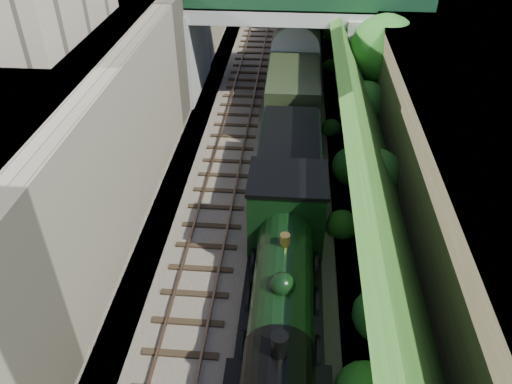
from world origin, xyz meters
TOP-DOWN VIEW (x-y plane):
  - trackbed at (0.00, 20.00)m, footprint 10.00×90.00m
  - retaining_wall at (-5.50, 20.00)m, footprint 1.00×90.00m
  - street_plateau_left at (-9.00, 20.00)m, footprint 6.00×90.00m
  - street_plateau_right at (9.50, 20.00)m, footprint 8.00×90.00m
  - embankment_slope at (4.98, 18.34)m, footprint 4.23×90.00m
  - track_left at (-2.00, 20.00)m, footprint 2.50×90.00m
  - track_right at (1.20, 20.00)m, footprint 2.50×90.00m
  - road_bridge at (0.94, 24.00)m, footprint 16.00×6.40m
  - tree at (5.91, 19.41)m, footprint 3.60×3.80m
  - locomotive at (1.20, 5.26)m, footprint 3.10×10.23m
  - tender at (1.20, 12.63)m, footprint 2.70×6.00m
  - coach_front at (1.20, 25.23)m, footprint 2.90×18.00m

SIDE VIEW (x-z plane):
  - trackbed at x=0.00m, z-range 0.00..0.20m
  - track_left at x=-2.00m, z-range 0.15..0.35m
  - track_right at x=1.20m, z-range 0.15..0.35m
  - tender at x=1.20m, z-range 0.09..3.14m
  - locomotive at x=1.20m, z-range -0.02..3.81m
  - coach_front at x=1.20m, z-range 0.20..3.90m
  - embankment_slope at x=4.98m, z-range -0.45..5.91m
  - street_plateau_right at x=9.50m, z-range 0.00..6.25m
  - retaining_wall at x=-5.50m, z-range 0.00..7.00m
  - street_plateau_left at x=-9.00m, z-range 0.00..7.00m
  - road_bridge at x=0.94m, z-range 0.45..7.70m
  - tree at x=5.91m, z-range 1.35..7.95m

